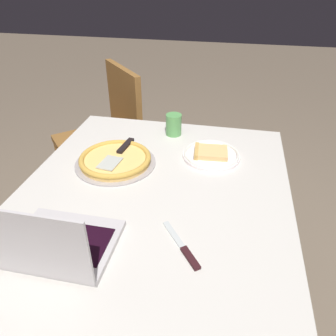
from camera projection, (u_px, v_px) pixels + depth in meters
name	position (u px, v px, depth m)	size (l,w,h in m)	color
ground_plane	(156.00, 312.00, 1.55)	(12.00, 12.00, 0.00)	#70604E
dining_table	(152.00, 205.00, 1.19)	(1.19, 0.98, 0.71)	beige
laptop	(55.00, 244.00, 0.89)	(0.25, 0.30, 0.23)	#BCB6B6
pizza_plate	(211.00, 154.00, 1.36)	(0.24, 0.24, 0.04)	white
pizza_tray	(115.00, 160.00, 1.32)	(0.33, 0.33, 0.04)	#9D9696
table_knife	(184.00, 249.00, 0.93)	(0.18, 0.14, 0.01)	#BBC0BF
drink_cup	(174.00, 124.00, 1.52)	(0.07, 0.07, 0.10)	#58A054
chair_near	(108.00, 131.00, 2.04)	(0.64, 0.64, 0.89)	brown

